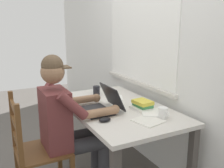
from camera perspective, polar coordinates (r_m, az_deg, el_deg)
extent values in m
cube|color=silver|center=(2.52, 10.93, 9.24)|extent=(6.00, 0.04, 2.60)
cube|color=white|center=(2.79, 6.14, 11.03)|extent=(1.24, 0.01, 1.02)
cube|color=beige|center=(2.85, 5.78, 0.33)|extent=(1.30, 0.06, 0.04)
cube|color=beige|center=(2.38, 1.05, -5.43)|extent=(1.37, 0.81, 0.03)
cube|color=#4C4742|center=(2.94, -11.22, -9.45)|extent=(0.06, 0.06, 0.69)
cube|color=#4C4742|center=(3.19, 1.15, -7.33)|extent=(0.06, 0.06, 0.69)
cube|color=#4C4742|center=(2.26, 17.52, -17.23)|extent=(0.06, 0.06, 0.69)
cube|color=brown|center=(2.17, -12.64, -7.66)|extent=(0.34, 0.20, 0.50)
sphere|color=#936B4C|center=(2.06, -13.20, 2.63)|extent=(0.19, 0.19, 0.19)
sphere|color=brown|center=(2.06, -13.28, 4.06)|extent=(0.17, 0.17, 0.17)
cube|color=brown|center=(2.08, -10.97, 3.75)|extent=(0.13, 0.10, 0.01)
cylinder|color=#38383D|center=(2.40, -8.20, -11.84)|extent=(0.13, 0.40, 0.13)
cylinder|color=#38383D|center=(2.25, -6.62, -13.63)|extent=(0.13, 0.40, 0.13)
cylinder|color=#38383D|center=(2.57, -3.65, -15.64)|extent=(0.10, 0.10, 0.46)
cylinder|color=#38383D|center=(2.43, -1.84, -17.50)|extent=(0.10, 0.10, 0.46)
cylinder|color=brown|center=(2.33, -11.99, -2.07)|extent=(0.10, 0.25, 0.25)
cylinder|color=#936B4C|center=(2.42, -6.63, -3.51)|extent=(0.07, 0.28, 0.07)
sphere|color=#936B4C|center=(2.46, -3.51, -3.14)|extent=(0.08, 0.08, 0.08)
cylinder|color=brown|center=(1.96, -8.80, -4.88)|extent=(0.10, 0.25, 0.25)
cylinder|color=#936B4C|center=(2.07, -2.64, -6.40)|extent=(0.07, 0.28, 0.07)
sphere|color=#936B4C|center=(2.14, 0.67, -5.74)|extent=(0.08, 0.08, 0.08)
cube|color=brown|center=(2.25, -15.33, -14.26)|extent=(0.42, 0.42, 0.02)
cube|color=brown|center=(2.56, -11.64, -16.25)|extent=(0.04, 0.04, 0.44)
cube|color=brown|center=(1.95, -20.10, -10.98)|extent=(0.04, 0.04, 0.48)
cube|color=brown|center=(2.30, -21.40, -7.31)|extent=(0.04, 0.04, 0.48)
cube|color=brown|center=(2.17, -20.54, -11.93)|extent=(0.36, 0.02, 0.04)
cube|color=brown|center=(2.12, -20.85, -8.49)|extent=(0.36, 0.02, 0.04)
cube|color=brown|center=(2.07, -21.17, -4.89)|extent=(0.36, 0.02, 0.04)
cube|color=black|center=(2.24, -3.63, -6.01)|extent=(0.33, 0.23, 0.02)
cube|color=#2B2B2D|center=(2.23, -3.63, -5.78)|extent=(0.29, 0.17, 0.00)
cube|color=black|center=(2.27, 0.05, -2.82)|extent=(0.33, 0.10, 0.20)
cube|color=#4C515B|center=(2.27, 0.05, -2.82)|extent=(0.29, 0.08, 0.17)
ellipsoid|color=black|center=(2.01, -1.64, -8.00)|extent=(0.06, 0.10, 0.03)
cylinder|color=white|center=(2.12, 11.35, -6.33)|extent=(0.08, 0.08, 0.09)
torus|color=white|center=(2.08, 12.24, -6.63)|extent=(0.05, 0.01, 0.05)
cylinder|color=black|center=(2.76, -3.51, -1.41)|extent=(0.07, 0.07, 0.09)
torus|color=black|center=(2.71, -3.09, -1.55)|extent=(0.05, 0.01, 0.05)
cube|color=white|center=(2.30, 6.47, -5.41)|extent=(0.18, 0.15, 0.02)
cube|color=#38844C|center=(2.31, 6.92, -4.73)|extent=(0.17, 0.12, 0.03)
cube|color=gold|center=(2.29, 6.91, -4.07)|extent=(0.18, 0.15, 0.03)
cube|color=silver|center=(2.05, 8.10, -8.16)|extent=(0.25, 0.24, 0.01)
cube|color=white|center=(2.62, 0.64, -3.13)|extent=(0.25, 0.23, 0.01)
cube|color=white|center=(2.21, 8.87, -6.39)|extent=(0.26, 0.24, 0.02)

